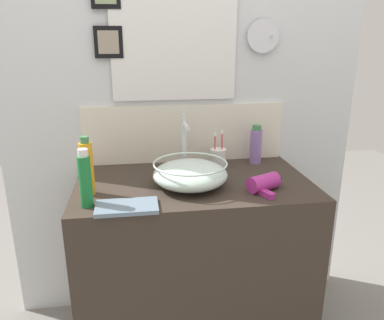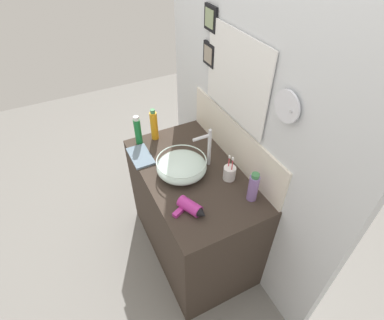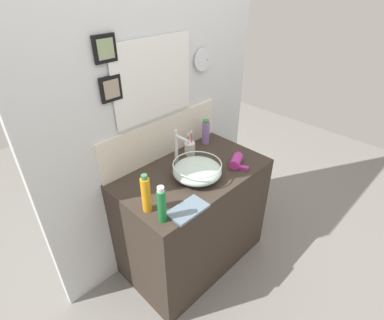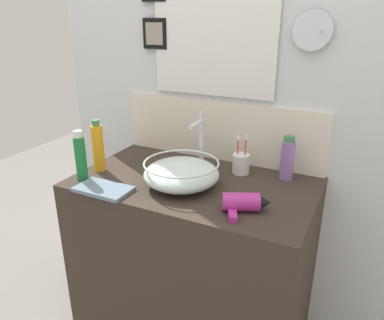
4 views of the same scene
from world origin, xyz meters
The scene contains 10 objects.
vanity_counter centered at (0.00, 0.00, 0.42)m, with size 1.05×0.61×0.84m, color #382D26.
back_panel centered at (0.00, 0.34, 1.26)m, with size 1.83×0.10×2.52m.
glass_bowl_sink centered at (-0.03, -0.07, 0.90)m, with size 0.32×0.32×0.11m.
faucet centered at (-0.03, 0.12, 1.00)m, with size 0.02×0.13×0.28m.
hair_drier centered at (0.29, -0.15, 0.88)m, with size 0.19×0.18×0.07m.
toothbrush_cup centered at (0.15, 0.18, 0.89)m, with size 0.08×0.08×0.19m.
shampoo_bottle centered at (0.36, 0.21, 0.94)m, with size 0.06×0.06×0.20m.
lotion_bottle centered at (-0.44, -0.21, 0.95)m, with size 0.05×0.05×0.23m.
spray_bottle centered at (-0.45, -0.08, 0.96)m, with size 0.05×0.05×0.25m.
hand_towel centered at (-0.29, -0.25, 0.85)m, with size 0.23×0.14×0.02m, color slate.
Camera 4 is at (0.66, -1.34, 1.53)m, focal length 35.00 mm.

